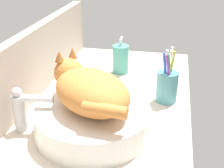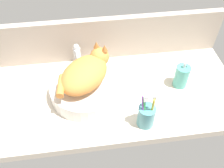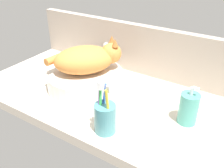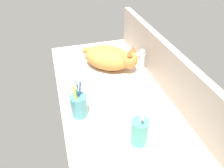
# 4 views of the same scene
# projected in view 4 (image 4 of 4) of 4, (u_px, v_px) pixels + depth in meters

# --- Properties ---
(ground_plane) EXTENTS (1.17, 0.55, 0.04)m
(ground_plane) POSITION_uv_depth(u_px,v_px,m) (115.00, 96.00, 1.11)
(ground_plane) COLOR beige
(backsplash_panel) EXTENTS (1.17, 0.04, 0.23)m
(backsplash_panel) POSITION_uv_depth(u_px,v_px,m) (165.00, 66.00, 1.09)
(backsplash_panel) COLOR #AD9E8E
(backsplash_panel) RESTS_ON ground_plane
(sink_basin) EXTENTS (0.33, 0.33, 0.08)m
(sink_basin) POSITION_uv_depth(u_px,v_px,m) (108.00, 73.00, 1.19)
(sink_basin) COLOR silver
(sink_basin) RESTS_ON ground_plane
(cat) EXTENTS (0.29, 0.30, 0.14)m
(cat) POSITION_uv_depth(u_px,v_px,m) (110.00, 58.00, 1.12)
(cat) COLOR orange
(cat) RESTS_ON sink_basin
(faucet) EXTENTS (0.04, 0.12, 0.14)m
(faucet) POSITION_uv_depth(u_px,v_px,m) (140.00, 59.00, 1.23)
(faucet) COLOR silver
(faucet) RESTS_ON ground_plane
(soap_dispenser) EXTENTS (0.07, 0.07, 0.15)m
(soap_dispenser) POSITION_uv_depth(u_px,v_px,m) (140.00, 131.00, 0.83)
(soap_dispenser) COLOR teal
(soap_dispenser) RESTS_ON ground_plane
(toothbrush_cup) EXTENTS (0.07, 0.07, 0.19)m
(toothbrush_cup) POSITION_uv_depth(u_px,v_px,m) (79.00, 105.00, 0.95)
(toothbrush_cup) COLOR teal
(toothbrush_cup) RESTS_ON ground_plane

